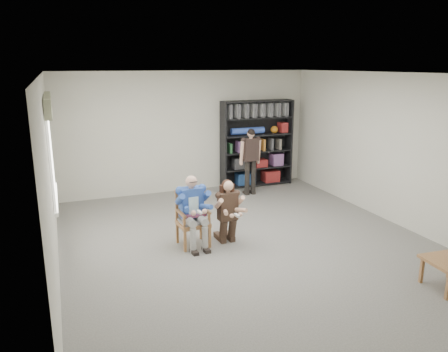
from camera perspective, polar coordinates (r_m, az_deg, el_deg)
name	(u,v)px	position (r m, az deg, el deg)	size (l,w,h in m)	color
room_shell	(249,163)	(7.05, 3.28, 1.77)	(6.00, 7.00, 2.80)	beige
floor	(248,243)	(7.48, 3.13, -8.75)	(6.00, 7.00, 0.01)	#5E5C58
window_left	(52,150)	(7.38, -21.58, 3.17)	(0.16, 2.00, 1.75)	white
armchair	(193,219)	(7.25, -4.08, -5.62)	(0.54, 0.52, 0.92)	brown
seated_man	(193,211)	(7.20, -4.10, -4.59)	(0.52, 0.72, 1.20)	#294D8A
kneeling_woman	(228,212)	(7.29, 0.56, -4.72)	(0.46, 0.74, 1.10)	#31201A
bookshelf	(257,144)	(10.74, 4.30, 4.23)	(1.80, 0.38, 2.10)	black
standing_man	(251,162)	(9.99, 3.48, 1.85)	(0.48, 0.26, 1.55)	black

